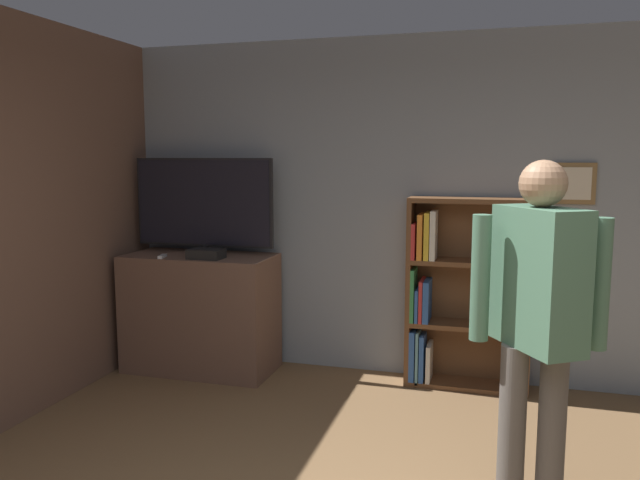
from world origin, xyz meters
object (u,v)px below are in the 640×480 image
(game_console, at_px, (206,254))
(person, at_px, (537,311))
(television, at_px, (204,204))
(bookshelf, at_px, (455,294))

(game_console, distance_m, person, 2.77)
(television, distance_m, game_console, 0.47)
(game_console, distance_m, bookshelf, 1.96)
(bookshelf, relative_size, person, 0.83)
(game_console, height_order, bookshelf, bookshelf)
(television, distance_m, person, 3.04)
(television, relative_size, bookshelf, 0.82)
(television, xyz_separation_m, bookshelf, (2.04, 0.11, -0.66))
(television, bearing_deg, bookshelf, 3.14)
(game_console, relative_size, person, 0.15)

